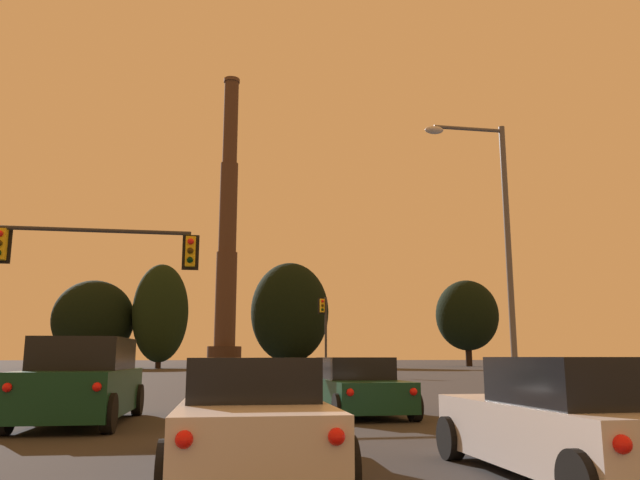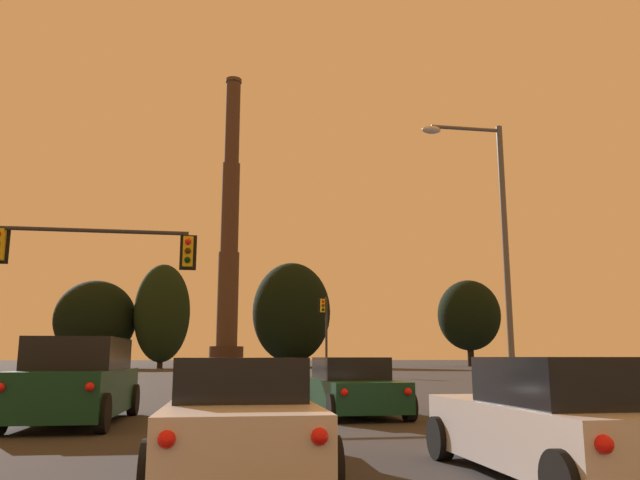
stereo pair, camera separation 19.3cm
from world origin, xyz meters
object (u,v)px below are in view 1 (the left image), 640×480
street_lamp (496,230)px  smokestack (227,247)px  sedan_right_lane_front (356,387)px  suv_left_lane_front (83,382)px  hatchback_right_lane_second (571,423)px  sedan_center_lane_second (251,416)px  traffic_light_overhead_left (64,265)px  traffic_light_far_right (324,324)px

street_lamp → smokestack: size_ratio=0.16×
sedan_right_lane_front → smokestack: bearing=89.8°
suv_left_lane_front → sedan_right_lane_front: suv_left_lane_front is taller
hatchback_right_lane_second → suv_left_lane_front: bearing=132.3°
sedan_center_lane_second → sedan_right_lane_front: size_ratio=1.00×
sedan_center_lane_second → street_lamp: (8.61, 10.29, 4.87)m
hatchback_right_lane_second → sedan_right_lane_front: (-0.54, 8.90, 0.00)m
suv_left_lane_front → traffic_light_overhead_left: (-2.19, 7.08, 3.59)m
sedan_center_lane_second → smokestack: bearing=90.3°
hatchback_right_lane_second → sedan_right_lane_front: hatchback_right_lane_second is taller
sedan_center_lane_second → smokestack: (2.10, 108.86, 21.22)m
sedan_right_lane_front → smokestack: (-1.06, 101.41, 21.22)m
street_lamp → traffic_light_far_right: bearing=90.8°
traffic_light_far_right → street_lamp: (0.43, -29.37, 1.55)m
sedan_right_lane_front → traffic_light_overhead_left: (-8.65, 5.89, 3.82)m
sedan_center_lane_second → smokestack: 110.93m
traffic_light_overhead_left → smokestack: size_ratio=0.12×
street_lamp → smokestack: smokestack is taller
sedan_center_lane_second → street_lamp: street_lamp is taller
hatchback_right_lane_second → smokestack: size_ratio=0.07×
traffic_light_overhead_left → street_lamp: 14.46m
sedan_right_lane_front → smokestack: size_ratio=0.08×
sedan_center_lane_second → sedan_right_lane_front: bearing=68.4°
hatchback_right_lane_second → traffic_light_far_right: size_ratio=0.68×
smokestack → suv_left_lane_front: bearing=-93.0°
sedan_center_lane_second → traffic_light_far_right: traffic_light_far_right is taller
suv_left_lane_front → sedan_center_lane_second: bearing=-60.5°
hatchback_right_lane_second → traffic_light_overhead_left: bearing=121.9°
traffic_light_overhead_left → street_lamp: size_ratio=0.76×
smokestack → traffic_light_overhead_left: bearing=-94.5°
hatchback_right_lane_second → traffic_light_overhead_left: size_ratio=0.59×
hatchback_right_lane_second → traffic_light_overhead_left: traffic_light_overhead_left is taller
suv_left_lane_front → traffic_light_overhead_left: bearing=108.8°
hatchback_right_lane_second → sedan_center_lane_second: bearing=158.6°
suv_left_lane_front → street_lamp: street_lamp is taller
sedan_center_lane_second → hatchback_right_lane_second: bearing=-20.0°
traffic_light_overhead_left → hatchback_right_lane_second: bearing=-58.2°
traffic_light_overhead_left → smokestack: (7.59, 95.52, 17.40)m
suv_left_lane_front → hatchback_right_lane_second: (7.00, -7.70, -0.23)m
sedan_center_lane_second → traffic_light_overhead_left: 14.92m
traffic_light_overhead_left → traffic_light_far_right: traffic_light_far_right is taller
traffic_light_far_right → sedan_center_lane_second: bearing=-101.7°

